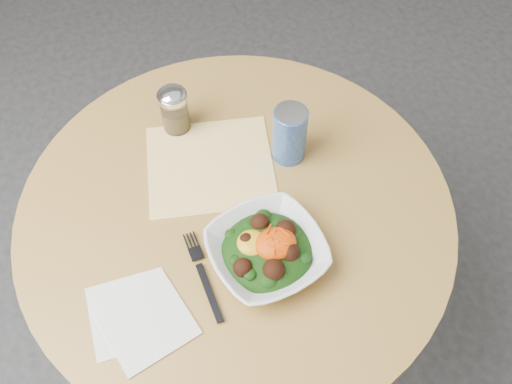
% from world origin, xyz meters
% --- Properties ---
extents(ground, '(6.00, 6.00, 0.00)m').
position_xyz_m(ground, '(0.00, 0.00, 0.00)').
color(ground, '#29292B').
rests_on(ground, ground).
extents(table, '(0.90, 0.90, 0.75)m').
position_xyz_m(table, '(0.00, 0.00, 0.55)').
color(table, black).
rests_on(table, ground).
extents(cloth_napkin, '(0.32, 0.30, 0.00)m').
position_xyz_m(cloth_napkin, '(-0.01, 0.12, 0.75)').
color(cloth_napkin, orange).
rests_on(cloth_napkin, table).
extents(paper_napkins, '(0.19, 0.19, 0.00)m').
position_xyz_m(paper_napkins, '(-0.25, -0.16, 0.75)').
color(paper_napkins, silver).
rests_on(paper_napkins, table).
extents(salad_bowl, '(0.24, 0.24, 0.08)m').
position_xyz_m(salad_bowl, '(0.02, -0.13, 0.78)').
color(salad_bowl, silver).
rests_on(salad_bowl, table).
extents(fork, '(0.03, 0.20, 0.00)m').
position_xyz_m(fork, '(-0.11, -0.12, 0.76)').
color(fork, black).
rests_on(fork, table).
extents(spice_shaker, '(0.06, 0.06, 0.12)m').
position_xyz_m(spice_shaker, '(-0.05, 0.25, 0.81)').
color(spice_shaker, silver).
rests_on(spice_shaker, table).
extents(beverage_can, '(0.07, 0.07, 0.14)m').
position_xyz_m(beverage_can, '(0.15, 0.09, 0.82)').
color(beverage_can, navy).
rests_on(beverage_can, table).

